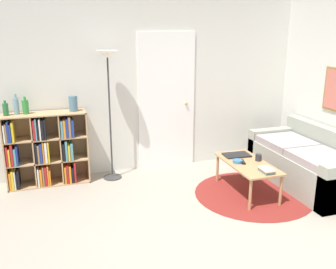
{
  "coord_description": "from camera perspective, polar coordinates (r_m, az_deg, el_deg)",
  "views": [
    {
      "loc": [
        -1.49,
        -2.79,
        2.11
      ],
      "look_at": [
        -0.15,
        1.41,
        0.85
      ],
      "focal_mm": 40.0,
      "sensor_mm": 36.0,
      "label": 1
    }
  ],
  "objects": [
    {
      "name": "bookshelf",
      "position": [
        5.42,
        -18.27,
        -2.26
      ],
      "size": [
        1.09,
        0.34,
        1.01
      ],
      "color": "tan",
      "rests_on": "ground_plane"
    },
    {
      "name": "ground_plane",
      "position": [
        3.8,
        9.09,
        -17.97
      ],
      "size": [
        14.0,
        14.0,
        0.0
      ],
      "primitive_type": "plane",
      "color": "gray"
    },
    {
      "name": "cup",
      "position": [
        5.08,
        13.62,
        -3.42
      ],
      "size": [
        0.08,
        0.08,
        0.09
      ],
      "color": "#28282D",
      "rests_on": "coffee_table"
    },
    {
      "name": "bottle_left",
      "position": [
        5.29,
        -23.52,
        3.55
      ],
      "size": [
        0.07,
        0.07,
        0.2
      ],
      "color": "#236633",
      "rests_on": "bookshelf"
    },
    {
      "name": "coffee_table",
      "position": [
        5.0,
        12.04,
        -4.71
      ],
      "size": [
        0.5,
        1.0,
        0.42
      ],
      "color": "#AD7F51",
      "rests_on": "ground_plane"
    },
    {
      "name": "laptop",
      "position": [
        5.22,
        10.42,
        -3.09
      ],
      "size": [
        0.36,
        0.25,
        0.02
      ],
      "color": "black",
      "rests_on": "coffee_table"
    },
    {
      "name": "bowl",
      "position": [
        4.95,
        10.55,
        -4.03
      ],
      "size": [
        0.13,
        0.13,
        0.04
      ],
      "color": "teal",
      "rests_on": "coffee_table"
    },
    {
      "name": "rug",
      "position": [
        5.11,
        12.83,
        -8.82
      ],
      "size": [
        1.53,
        1.53,
        0.01
      ],
      "color": "maroon",
      "rests_on": "ground_plane"
    },
    {
      "name": "couch",
      "position": [
        5.57,
        20.8,
        -4.2
      ],
      "size": [
        0.84,
        1.77,
        0.77
      ],
      "color": "gray",
      "rests_on": "ground_plane"
    },
    {
      "name": "bottle_right",
      "position": [
        5.29,
        -20.89,
        3.97
      ],
      "size": [
        0.08,
        0.08,
        0.23
      ],
      "color": "#2D8438",
      "rests_on": "bookshelf"
    },
    {
      "name": "wall_back",
      "position": [
        5.64,
        -2.07,
        7.57
      ],
      "size": [
        7.51,
        0.11,
        2.6
      ],
      "color": "silver",
      "rests_on": "ground_plane"
    },
    {
      "name": "book_stack_on_table",
      "position": [
        4.7,
        14.79,
        -5.28
      ],
      "size": [
        0.14,
        0.21,
        0.06
      ],
      "color": "teal",
      "rests_on": "coffee_table"
    },
    {
      "name": "vase_on_shelf",
      "position": [
        5.27,
        -14.25,
        4.61
      ],
      "size": [
        0.12,
        0.12,
        0.21
      ],
      "color": "slate",
      "rests_on": "bookshelf"
    },
    {
      "name": "remote",
      "position": [
        4.98,
        11.29,
        -4.07
      ],
      "size": [
        0.09,
        0.18,
        0.02
      ],
      "color": "black",
      "rests_on": "coffee_table"
    },
    {
      "name": "bottle_middle",
      "position": [
        5.31,
        -22.12,
        4.06
      ],
      "size": [
        0.07,
        0.07,
        0.27
      ],
      "color": "#6B93A3",
      "rests_on": "bookshelf"
    },
    {
      "name": "floor_lamp",
      "position": [
        5.18,
        -9.12,
        9.18
      ],
      "size": [
        0.29,
        0.29,
        1.82
      ],
      "color": "#333333",
      "rests_on": "ground_plane"
    }
  ]
}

